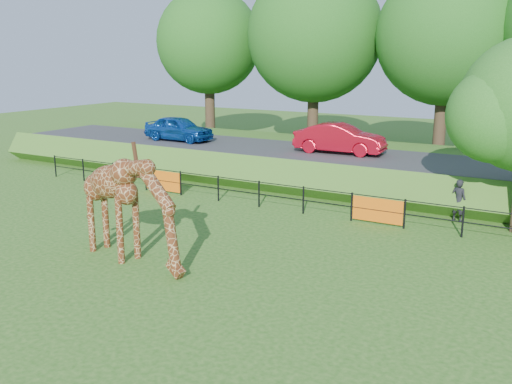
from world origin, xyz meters
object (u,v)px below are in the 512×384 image
giraffe (130,209)px  car_blue (179,128)px  visitor (459,200)px  car_red (340,138)px

giraffe → car_blue: (-8.13, 12.97, 0.47)m
car_blue → visitor: car_blue is taller
car_blue → visitor: bearing=-101.7°
car_blue → car_red: car_red is taller
giraffe → visitor: giraffe is taller
car_blue → giraffe: bearing=-146.9°
car_blue → visitor: 16.22m
giraffe → car_blue: bearing=134.0°
giraffe → visitor: bearing=62.8°
car_blue → car_red: size_ratio=0.92×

